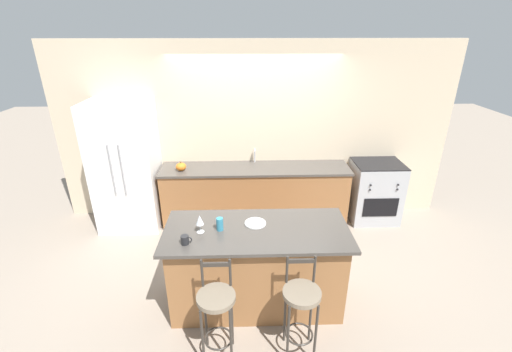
% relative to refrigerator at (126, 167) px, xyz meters
% --- Properties ---
extents(ground_plane, '(18.00, 18.00, 0.00)m').
position_rel_refrigerator_xyz_m(ground_plane, '(1.90, -0.29, -0.96)').
color(ground_plane, gray).
extents(wall_back, '(6.00, 0.07, 2.70)m').
position_rel_refrigerator_xyz_m(wall_back, '(1.90, 0.37, 0.39)').
color(wall_back, beige).
rests_on(wall_back, ground_plane).
extents(back_counter, '(2.84, 0.64, 0.91)m').
position_rel_refrigerator_xyz_m(back_counter, '(1.90, 0.06, -0.50)').
color(back_counter, '#936038').
rests_on(back_counter, ground_plane).
extents(sink_faucet, '(0.02, 0.13, 0.22)m').
position_rel_refrigerator_xyz_m(sink_faucet, '(1.90, 0.25, 0.09)').
color(sink_faucet, '#ADAFB5').
rests_on(sink_faucet, back_counter).
extents(kitchen_island, '(1.90, 0.84, 0.95)m').
position_rel_refrigerator_xyz_m(kitchen_island, '(1.86, -1.73, -0.48)').
color(kitchen_island, '#936038').
rests_on(kitchen_island, ground_plane).
extents(refrigerator, '(0.89, 0.72, 1.92)m').
position_rel_refrigerator_xyz_m(refrigerator, '(0.00, 0.00, 0.00)').
color(refrigerator, white).
rests_on(refrigerator, ground_plane).
extents(oven_range, '(0.73, 0.62, 0.96)m').
position_rel_refrigerator_xyz_m(oven_range, '(3.77, 0.04, -0.48)').
color(oven_range, '#ADAFB5').
rests_on(oven_range, ground_plane).
extents(bar_stool_near, '(0.34, 0.34, 1.01)m').
position_rel_refrigerator_xyz_m(bar_stool_near, '(1.48, -2.41, -0.38)').
color(bar_stool_near, '#332D28').
rests_on(bar_stool_near, ground_plane).
extents(bar_stool_far, '(0.34, 0.34, 1.01)m').
position_rel_refrigerator_xyz_m(bar_stool_far, '(2.23, -2.38, -0.38)').
color(bar_stool_far, '#332D28').
rests_on(bar_stool_far, ground_plane).
extents(dinner_plate, '(0.22, 0.22, 0.02)m').
position_rel_refrigerator_xyz_m(dinner_plate, '(1.85, -1.62, 0.00)').
color(dinner_plate, white).
rests_on(dinner_plate, kitchen_island).
extents(wine_glass, '(0.08, 0.08, 0.19)m').
position_rel_refrigerator_xyz_m(wine_glass, '(1.29, -1.76, 0.13)').
color(wine_glass, white).
rests_on(wine_glass, kitchen_island).
extents(coffee_mug, '(0.11, 0.08, 0.09)m').
position_rel_refrigerator_xyz_m(coffee_mug, '(1.17, -1.96, 0.04)').
color(coffee_mug, '#232326').
rests_on(coffee_mug, kitchen_island).
extents(tumbler_cup, '(0.07, 0.07, 0.14)m').
position_rel_refrigerator_xyz_m(tumbler_cup, '(1.49, -1.73, 0.06)').
color(tumbler_cup, teal).
rests_on(tumbler_cup, kitchen_island).
extents(pumpkin_decoration, '(0.15, 0.15, 0.14)m').
position_rel_refrigerator_xyz_m(pumpkin_decoration, '(0.81, -0.03, 0.01)').
color(pumpkin_decoration, orange).
rests_on(pumpkin_decoration, back_counter).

